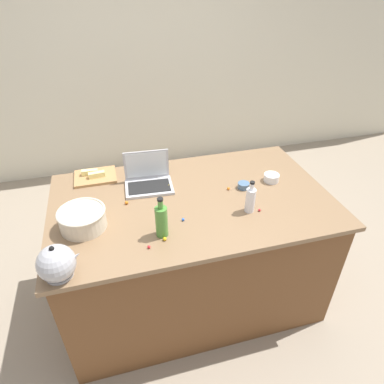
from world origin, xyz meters
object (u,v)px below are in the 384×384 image
Objects in this scene: bottle_olive at (161,221)px; butter_stick_left at (97,175)px; bottle_vinegar at (250,200)px; laptop at (148,179)px; butter_stick_right at (90,172)px; ramekin_small at (244,185)px; kettle at (57,263)px; cutting_board at (95,177)px; ramekin_medium at (271,178)px; mixing_bowl_large at (82,219)px.

bottle_olive reaches higher than butter_stick_left.
laptop is at bearing 140.81° from bottle_vinegar.
bottle_vinegar is 1.89× the size of butter_stick_right.
ramekin_small is at bearing -22.98° from butter_stick_right.
kettle is 0.89m from cutting_board.
ramekin_small is at bearing -18.27° from laptop.
kettle reaches higher than cutting_board.
ramekin_medium is at bearing 20.44° from kettle.
ramekin_small is (0.61, 0.31, -0.08)m from bottle_olive.
ramekin_medium reaches higher than ramekin_small.
mixing_bowl_large reaches higher than ramekin_small.
kettle is (-0.53, -0.67, 0.03)m from laptop.
bottle_olive is at bearing -172.35° from bottle_vinegar.
kettle reaches higher than ramekin_medium.
cutting_board is 0.05m from butter_stick_right.
laptop is 0.84m from ramekin_medium.
ramekin_small is at bearing -21.62° from butter_stick_left.
ramekin_small is at bearing 27.30° from bottle_olive.
butter_stick_right is (0.04, 0.55, -0.02)m from mixing_bowl_large.
bottle_vinegar is at bearing -6.25° from mixing_bowl_large.
kettle reaches higher than butter_stick_left.
bottle_vinegar is 0.74× the size of cutting_board.
butter_stick_left is 1.01m from ramekin_small.
cutting_board is (-0.88, 0.63, -0.07)m from bottle_vinegar.
kettle is at bearing -163.31° from bottle_olive.
butter_stick_left is at bearing 163.62° from ramekin_medium.
butter_stick_left is 1.43× the size of ramekin_small.
ramekin_small is (0.95, -0.39, 0.01)m from cutting_board.
laptop is 0.37m from butter_stick_left.
butter_stick_right is (-0.92, 0.66, -0.05)m from bottle_vinegar.
kettle is at bearing -100.06° from butter_stick_right.
ramekin_small is (1.02, 0.14, -0.04)m from mixing_bowl_large.
bottle_olive reaches higher than butter_stick_right.
mixing_bowl_large reaches higher than butter_stick_left.
laptop is 1.15× the size of cutting_board.
bottle_olive is at bearing -63.14° from butter_stick_right.
bottle_olive is 2.22× the size of butter_stick_left.
butter_stick_left is at bearing 158.38° from ramekin_small.
bottle_olive reaches higher than bottle_vinegar.
mixing_bowl_large is 1.25m from ramekin_medium.
butter_stick_left and butter_stick_right have the same top height.
ramekin_small is (0.93, -0.37, -0.02)m from butter_stick_left.
bottle_vinegar reaches higher than ramekin_medium.
ramekin_medium is at bearing -16.38° from butter_stick_left.
cutting_board is 2.57× the size of butter_stick_left.
butter_stick_right is at bearing 162.23° from ramekin_medium.
bottle_vinegar is 1.09m from cutting_board.
bottle_olive is 0.55m from bottle_vinegar.
butter_stick_left is at bearing 79.93° from mixing_bowl_large.
butter_stick_right is 1.26m from ramekin_medium.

